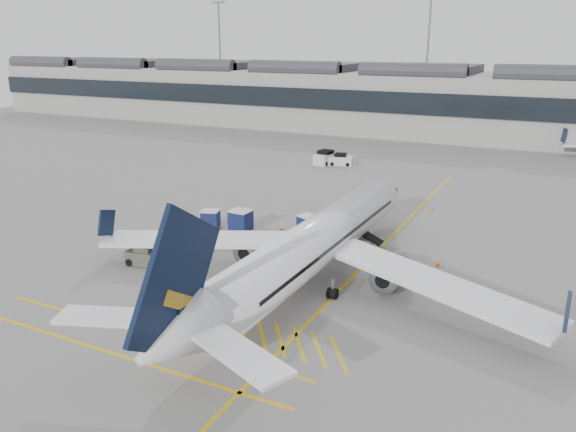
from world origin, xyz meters
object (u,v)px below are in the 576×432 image
at_px(belt_loader, 350,237).
at_px(baggage_cart_a, 307,224).
at_px(pushback_tug, 146,256).
at_px(airliner_main, 313,245).
at_px(ramp_agent_b, 281,240).
at_px(ramp_agent_a, 338,237).

height_order(belt_loader, baggage_cart_a, belt_loader).
bearing_deg(belt_loader, pushback_tug, -134.73).
xyz_separation_m(baggage_cart_a, pushback_tug, (-8.18, -11.89, -0.26)).
relative_size(airliner_main, ramp_agent_b, 18.82).
xyz_separation_m(airliner_main, ramp_agent_a, (-1.06, 7.47, -1.91)).
distance_m(airliner_main, baggage_cart_a, 10.59).
xyz_separation_m(belt_loader, ramp_agent_a, (-0.58, -1.37, 0.37)).
relative_size(belt_loader, pushback_tug, 1.63).
distance_m(baggage_cart_a, ramp_agent_b, 4.65).
xyz_separation_m(ramp_agent_a, pushback_tug, (-11.78, -10.03, -0.25)).
relative_size(belt_loader, ramp_agent_b, 2.45).
distance_m(baggage_cart_a, pushback_tug, 14.43).
distance_m(belt_loader, baggage_cart_a, 4.22).
xyz_separation_m(belt_loader, pushback_tug, (-12.36, -11.40, 0.12)).
height_order(baggage_cart_a, ramp_agent_b, ramp_agent_b).
bearing_deg(baggage_cart_a, ramp_agent_b, -68.44).
bearing_deg(ramp_agent_b, baggage_cart_a, -100.14).
relative_size(airliner_main, pushback_tug, 12.51).
height_order(baggage_cart_a, ramp_agent_a, ramp_agent_a).
relative_size(ramp_agent_b, pushback_tug, 0.66).
distance_m(airliner_main, ramp_agent_a, 7.78).
height_order(baggage_cart_a, pushback_tug, baggage_cart_a).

